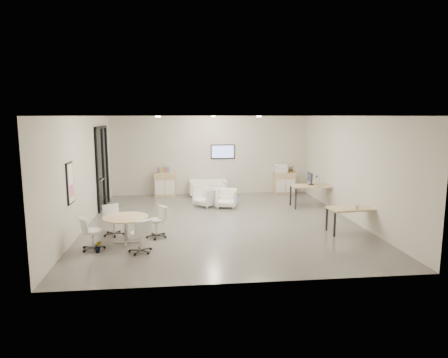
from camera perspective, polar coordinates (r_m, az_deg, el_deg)
name	(u,v)px	position (r m, az deg, el deg)	size (l,w,h in m)	color
room_shell	(222,170)	(11.91, -0.27, 1.28)	(9.60, 10.60, 4.80)	#5B5753
glass_door	(102,165)	(14.59, -16.99, 1.94)	(0.09, 1.90, 2.85)	black
artwork	(70,183)	(10.62, -21.12, -0.57)	(0.05, 0.54, 1.04)	black
wall_tv	(223,152)	(16.35, -0.19, 3.93)	(0.98, 0.06, 0.58)	black
ceiling_spots	(213,117)	(12.61, -1.60, 8.91)	(3.14, 4.14, 0.03)	#FFEAC6
sideboard_left	(165,184)	(16.23, -8.42, -0.75)	(0.85, 0.44, 0.95)	tan
sideboard_right	(284,183)	(16.79, 8.63, -0.55)	(0.89, 0.43, 0.89)	tan
books	(164,170)	(16.15, -8.62, 1.30)	(0.49, 0.14, 0.22)	red
printer	(281,168)	(16.67, 8.18, 1.50)	(0.55, 0.48, 0.35)	white
loveseat	(208,188)	(16.16, -2.30, -1.32)	(1.50, 0.77, 0.56)	white
blue_rug	(220,200)	(15.31, -0.55, -3.03)	(1.44, 0.96, 0.01)	#2D4E8A
armchair_left	(206,196)	(14.28, -2.59, -2.46)	(0.71, 0.66, 0.73)	white
armchair_right	(226,197)	(14.08, 0.33, -2.61)	(0.71, 0.66, 0.73)	white
desk_rear	(312,188)	(14.43, 12.50, -1.20)	(1.53, 0.84, 0.77)	tan
desk_front	(353,210)	(11.55, 17.97, -4.27)	(1.42, 0.80, 0.71)	tan
monitor	(310,178)	(14.51, 12.20, 0.12)	(0.20, 0.50, 0.44)	black
round_table	(126,220)	(10.41, -13.87, -5.72)	(1.13, 1.13, 0.69)	tan
meeting_chairs	(126,227)	(10.46, -13.83, -6.74)	(2.26, 2.26, 0.82)	white
plant_cabinet	(291,170)	(16.77, 9.60, 1.32)	(0.25, 0.27, 0.21)	#3F7F3F
plant_floor	(98,250)	(10.03, -17.51, -9.65)	(0.16, 0.29, 0.13)	#3F7F3F
cup	(357,207)	(11.40, 18.47, -3.79)	(0.12, 0.09, 0.12)	white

